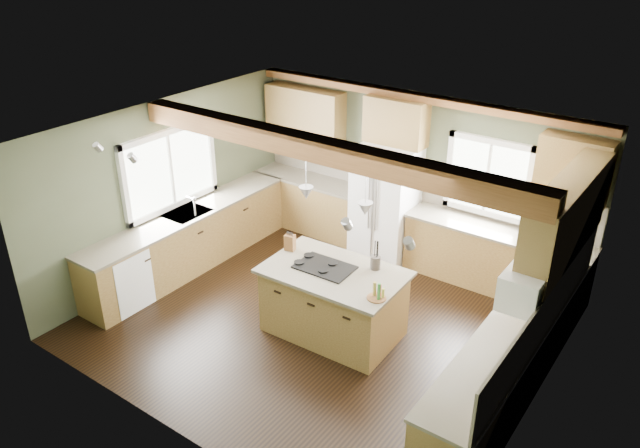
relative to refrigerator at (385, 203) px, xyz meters
The scene contains 37 objects.
floor 2.32m from the refrigerator, 81.95° to the right, with size 5.60×5.60×0.00m, color black.
ceiling 2.73m from the refrigerator, 81.95° to the right, with size 5.60×5.60×0.00m, color silver.
wall_back 0.63m from the refrigerator, 51.71° to the left, with size 5.60×5.60×0.00m, color #424933.
wall_left 3.30m from the refrigerator, 139.70° to the right, with size 5.00×5.00×0.00m, color #424933.
wall_right 3.78m from the refrigerator, 34.37° to the right, with size 5.00×5.00×0.00m, color #424933.
ceiling_beam 2.72m from the refrigerator, 82.22° to the right, with size 5.55×0.26×0.26m, color brown.
soffit_trim 1.69m from the refrigerator, 43.03° to the left, with size 5.55×0.20×0.10m, color brown.
backsplash_back 0.57m from the refrigerator, 50.58° to the left, with size 5.58×0.03×0.58m, color brown.
backsplash_right 3.73m from the refrigerator, 33.86° to the right, with size 0.03×3.70×0.58m, color brown.
base_cab_back_left 1.56m from the refrigerator, behind, with size 2.02×0.60×0.88m, color brown.
counter_back_left 1.49m from the refrigerator, behind, with size 2.06×0.64×0.04m, color #483F34.
base_cab_back_right 1.85m from the refrigerator, ahead, with size 2.62×0.60×0.88m, color brown.
counter_back_right 1.79m from the refrigerator, ahead, with size 2.66×0.64×0.04m, color #483F34.
base_cab_left 3.06m from the refrigerator, 136.74° to the right, with size 0.60×3.70×0.88m, color brown.
counter_left 3.02m from the refrigerator, 136.74° to the right, with size 0.64×3.74×0.04m, color #483F34.
base_cab_right 3.51m from the refrigerator, 36.47° to the right, with size 0.60×3.70×0.88m, color brown.
counter_right 3.48m from the refrigerator, 36.47° to the right, with size 0.64×3.74×0.04m, color #483F34.
upper_cab_back_left 2.00m from the refrigerator, behind, with size 1.40×0.35×0.90m, color brown.
upper_cab_over_fridge 1.27m from the refrigerator, 90.00° to the left, with size 0.96×0.35×0.70m, color brown.
upper_cab_right 3.34m from the refrigerator, 22.64° to the right, with size 0.35×2.20×0.90m, color brown.
upper_cab_back_corner 2.81m from the refrigerator, ahead, with size 0.90×0.35×0.90m, color brown.
window_left 3.30m from the refrigerator, 140.15° to the right, with size 0.04×1.60×1.05m, color white.
window_back 1.63m from the refrigerator, 13.94° to the left, with size 1.10×0.04×1.00m, color white.
sink 3.02m from the refrigerator, 136.74° to the right, with size 0.50×0.65×0.03m, color #262628.
faucet 2.90m from the refrigerator, 134.30° to the right, with size 0.02×0.02×0.28m, color #B2B2B7.
dishwasher 4.05m from the refrigerator, 123.02° to the right, with size 0.60×0.60×0.84m, color white.
oven 4.40m from the refrigerator, 50.38° to the right, with size 0.60×0.72×0.84m, color white.
microwave 3.66m from the refrigerator, 37.00° to the right, with size 0.40×0.70×0.38m, color white.
pendant_left 2.42m from the refrigerator, 86.61° to the right, with size 0.18×0.18×0.16m, color #B2B2B7.
pendant_right 2.58m from the refrigerator, 66.43° to the right, with size 0.18×0.18×0.16m, color #B2B2B7.
refrigerator is the anchor object (origin of this frame).
island 2.31m from the refrigerator, 76.15° to the right, with size 1.64×1.01×0.88m, color brown.
island_top 2.26m from the refrigerator, 76.15° to the right, with size 1.75×1.11×0.04m, color #483F34.
cooktop 2.24m from the refrigerator, 79.58° to the right, with size 0.71×0.48×0.02m, color black.
knife_block 2.10m from the refrigerator, 96.55° to the right, with size 0.13×0.10×0.22m, color brown.
utensil_crock 2.07m from the refrigerator, 63.29° to the right, with size 0.13×0.13×0.17m, color #413B34.
bottle_tray 2.75m from the refrigerator, 61.91° to the right, with size 0.23×0.23×0.21m, color brown, non-canonical shape.
Camera 1 is at (3.99, -5.62, 4.89)m, focal length 35.00 mm.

